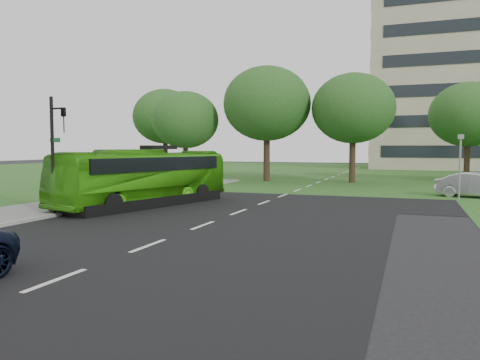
% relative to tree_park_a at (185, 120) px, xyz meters
% --- Properties ---
extents(ground, '(160.00, 160.00, 0.00)m').
position_rel_tree_park_a_xyz_m(ground, '(12.09, -24.50, -5.56)').
color(ground, black).
rests_on(ground, ground).
extents(street_surfaces, '(120.00, 120.00, 0.15)m').
position_rel_tree_park_a_xyz_m(street_surfaces, '(11.71, -1.75, -5.53)').
color(street_surfaces, black).
rests_on(street_surfaces, ground).
extents(tree_park_a, '(6.16, 6.16, 8.19)m').
position_rel_tree_park_a_xyz_m(tree_park_a, '(0.00, 0.00, 0.00)').
color(tree_park_a, black).
rests_on(tree_park_a, ground).
extents(tree_park_b, '(7.84, 7.84, 10.28)m').
position_rel_tree_park_a_xyz_m(tree_park_b, '(7.37, 1.52, 1.38)').
color(tree_park_b, black).
rests_on(tree_park_b, ground).
extents(tree_park_c, '(7.07, 7.07, 9.39)m').
position_rel_tree_park_a_xyz_m(tree_park_c, '(14.85, 2.26, 0.81)').
color(tree_park_c, black).
rests_on(tree_park_c, ground).
extents(tree_park_d, '(6.58, 6.58, 8.71)m').
position_rel_tree_park_a_xyz_m(tree_park_d, '(24.20, 6.41, 0.34)').
color(tree_park_d, black).
rests_on(tree_park_d, ground).
extents(tree_park_f, '(7.13, 7.13, 9.51)m').
position_rel_tree_park_a_xyz_m(tree_park_f, '(-6.28, 7.43, 0.91)').
color(tree_park_f, black).
rests_on(tree_park_f, ground).
extents(bus, '(5.07, 10.84, 2.94)m').
position_rel_tree_park_a_xyz_m(bus, '(6.59, -17.75, -4.09)').
color(bus, '#35950F').
rests_on(bus, ground).
extents(sedan, '(4.89, 2.75, 1.53)m').
position_rel_tree_park_a_xyz_m(sedan, '(23.42, -7.50, -4.79)').
color(sedan, '#B6B6BB').
rests_on(sedan, ground).
extents(traffic_light, '(0.84, 0.23, 5.25)m').
position_rel_tree_park_a_xyz_m(traffic_light, '(5.06, -22.50, -2.47)').
color(traffic_light, black).
rests_on(traffic_light, ground).
extents(camera_pole, '(0.34, 0.30, 3.78)m').
position_rel_tree_park_a_xyz_m(camera_pole, '(22.24, -9.67, -3.12)').
color(camera_pole, gray).
rests_on(camera_pole, ground).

